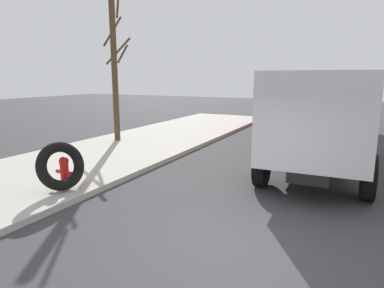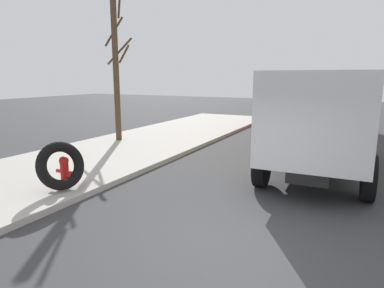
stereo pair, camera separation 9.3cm
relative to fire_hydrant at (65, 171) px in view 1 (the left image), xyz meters
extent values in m
plane|color=#38383A|center=(-0.91, -4.80, -0.56)|extent=(80.00, 80.00, 0.00)
cylinder|color=red|center=(0.00, 0.01, -0.11)|extent=(0.21, 0.21, 0.60)
sphere|color=red|center=(0.00, 0.01, 0.24)|extent=(0.24, 0.24, 0.24)
cylinder|color=red|center=(0.00, -0.18, -0.04)|extent=(0.09, 0.16, 0.09)
cylinder|color=red|center=(0.00, 0.19, -0.04)|extent=(0.09, 0.16, 0.09)
cylinder|color=red|center=(0.00, -0.18, -0.11)|extent=(0.11, 0.16, 0.11)
torus|color=black|center=(-0.23, -0.14, 0.19)|extent=(1.30, 0.87, 1.21)
cube|color=gold|center=(6.11, -5.45, 1.04)|extent=(4.87, 2.64, 1.60)
cube|color=silver|center=(2.51, -5.56, 1.34)|extent=(2.07, 2.56, 2.20)
cube|color=black|center=(5.01, -5.48, 0.11)|extent=(7.02, 1.11, 0.24)
cylinder|color=black|center=(2.75, -6.80, -0.01)|extent=(1.11, 0.33, 1.10)
cylinder|color=black|center=(2.67, -4.30, -0.01)|extent=(1.11, 0.33, 1.10)
cylinder|color=black|center=(7.35, -6.66, -0.01)|extent=(1.11, 0.33, 1.10)
cylinder|color=black|center=(7.27, -4.17, -0.01)|extent=(1.11, 0.33, 1.10)
cube|color=red|center=(12.17, -4.28, 1.04)|extent=(4.80, 2.50, 1.60)
cube|color=maroon|center=(15.77, -4.28, 1.34)|extent=(2.00, 2.50, 2.20)
cube|color=black|center=(13.27, -4.28, 0.11)|extent=(7.00, 0.90, 0.24)
cylinder|color=black|center=(15.57, -3.03, -0.01)|extent=(1.10, 0.30, 1.10)
cylinder|color=black|center=(15.57, -5.53, -0.01)|extent=(1.10, 0.30, 1.10)
cylinder|color=black|center=(10.97, -3.03, -0.01)|extent=(1.10, 0.30, 1.10)
cylinder|color=black|center=(10.97, -5.53, -0.01)|extent=(1.10, 0.30, 1.10)
cylinder|color=#4C3823|center=(5.63, 2.86, 2.55)|extent=(0.25, 0.25, 5.93)
cylinder|color=#4C3823|center=(6.15, 3.04, 3.39)|extent=(0.46, 1.13, 1.15)
cylinder|color=#4C3823|center=(5.82, 2.71, 5.14)|extent=(0.43, 0.49, 0.89)
cylinder|color=#4C3823|center=(6.00, 2.71, 3.25)|extent=(0.42, 0.84, 0.74)
cylinder|color=#4C3823|center=(5.91, 3.11, 4.18)|extent=(0.62, 0.67, 1.25)
camera|label=1|loc=(-5.78, -6.40, 2.30)|focal=31.12mm
camera|label=2|loc=(-5.74, -6.49, 2.30)|focal=31.12mm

